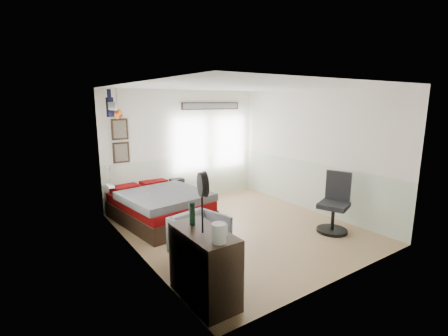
{
  "coord_description": "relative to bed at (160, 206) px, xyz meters",
  "views": [
    {
      "loc": [
        -3.6,
        -4.75,
        2.44
      ],
      "look_at": [
        -0.1,
        0.4,
        1.15
      ],
      "focal_mm": 26.0,
      "sensor_mm": 36.0,
      "label": 1
    }
  ],
  "objects": [
    {
      "name": "nightstand",
      "position": [
        0.76,
        0.74,
        -0.09
      ],
      "size": [
        0.53,
        0.46,
        0.47
      ],
      "primitive_type": "cube",
      "rotation": [
        0.0,
        0.0,
        0.19
      ],
      "color": "black",
      "rests_on": "ground_plane"
    },
    {
      "name": "stand_fan",
      "position": [
        -0.64,
        -2.84,
        1.16
      ],
      "size": [
        0.16,
        0.3,
        0.74
      ],
      "rotation": [
        0.0,
        0.0,
        -0.29
      ],
      "color": "black",
      "rests_on": "dresser"
    },
    {
      "name": "bed",
      "position": [
        0.0,
        0.0,
        0.0
      ],
      "size": [
        1.68,
        2.22,
        0.66
      ],
      "rotation": [
        0.0,
        0.0,
        0.13
      ],
      "color": "black",
      "rests_on": "ground_plane"
    },
    {
      "name": "kettle",
      "position": [
        -0.64,
        -3.18,
        0.69
      ],
      "size": [
        0.19,
        0.17,
        0.22
      ],
      "rotation": [
        0.0,
        0.0,
        -0.2
      ],
      "color": "silver",
      "rests_on": "dresser"
    },
    {
      "name": "black_bag",
      "position": [
        0.76,
        0.74,
        0.24
      ],
      "size": [
        0.32,
        0.21,
        0.19
      ],
      "primitive_type": "cube",
      "rotation": [
        0.0,
        0.0,
        -0.02
      ],
      "color": "black",
      "rests_on": "nightstand"
    },
    {
      "name": "room_shell",
      "position": [
        1.05,
        -1.05,
        1.29
      ],
      "size": [
        4.02,
        4.52,
        2.71
      ],
      "color": "white",
      "rests_on": "ground_plane"
    },
    {
      "name": "armchair",
      "position": [
        -0.11,
        -1.83,
        0.02
      ],
      "size": [
        0.88,
        0.9,
        0.69
      ],
      "primitive_type": "imported",
      "rotation": [
        0.0,
        0.0,
        0.22
      ],
      "color": "#525255",
      "rests_on": "ground_plane"
    },
    {
      "name": "ground_plane",
      "position": [
        1.12,
        -1.24,
        -0.33
      ],
      "size": [
        4.0,
        4.5,
        0.01
      ],
      "primitive_type": "cube",
      "color": "#997C52"
    },
    {
      "name": "wall_decor",
      "position": [
        0.02,
        0.72,
        1.78
      ],
      "size": [
        3.55,
        1.32,
        1.44
      ],
      "color": "black",
      "rests_on": "room_shell"
    },
    {
      "name": "dresser",
      "position": [
        -0.62,
        -2.81,
        0.13
      ],
      "size": [
        0.48,
        1.0,
        0.9
      ],
      "primitive_type": "cube",
      "color": "black",
      "rests_on": "ground_plane"
    },
    {
      "name": "bottle",
      "position": [
        -0.63,
        -2.55,
        0.73
      ],
      "size": [
        0.07,
        0.07,
        0.29
      ],
      "primitive_type": "cylinder",
      "color": "black",
      "rests_on": "dresser"
    },
    {
      "name": "task_chair",
      "position": [
        2.53,
        -2.33,
        0.14
      ],
      "size": [
        0.65,
        0.65,
        1.14
      ],
      "rotation": [
        0.0,
        0.0,
        0.37
      ],
      "color": "black",
      "rests_on": "ground_plane"
    }
  ]
}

